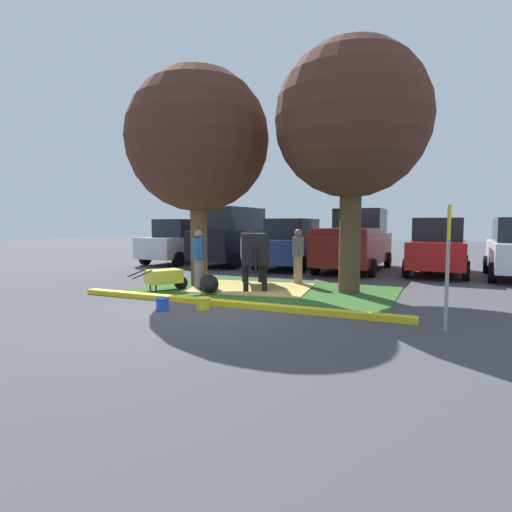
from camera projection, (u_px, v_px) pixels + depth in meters
ground_plane at (212, 306)px, 9.04m from camera, size 80.00×80.00×0.00m
grass_island at (265, 290)px, 11.15m from camera, size 6.78×4.21×0.02m
curb_yellow at (225, 303)px, 9.10m from camera, size 7.98×0.24×0.12m
hay_bedding at (252, 288)px, 11.50m from camera, size 3.50×2.81×0.04m
shade_tree_left at (198, 141)px, 11.80m from camera, size 4.10×4.10×6.27m
shade_tree_right at (352, 121)px, 10.45m from camera, size 3.95×3.95×6.44m
cow_holstein at (254, 248)px, 11.71m from camera, size 1.81×2.93×1.58m
calf_lying at (209, 284)px, 10.86m from camera, size 1.05×1.24×0.48m
person_handler at (199, 257)px, 11.33m from camera, size 0.41×0.39×1.66m
person_visitor_near at (298, 255)px, 12.27m from camera, size 0.37×0.43×1.66m
wheelbarrow at (165, 277)px, 11.10m from camera, size 1.18×1.50×0.63m
parking_sign at (448, 243)px, 6.85m from camera, size 0.06×0.44×2.12m
bucket_blue at (162, 304)px, 8.62m from camera, size 0.29×0.29×0.27m
bucket_yellow at (203, 303)px, 8.69m from camera, size 0.31×0.31×0.26m
sedan_silver at (181, 242)px, 19.04m from camera, size 2.13×4.45×2.02m
suv_black at (233, 236)px, 18.12m from camera, size 2.23×4.66×2.52m
sedan_blue at (292, 244)px, 16.71m from camera, size 2.13×4.45×2.02m
pickup_truck_maroon at (355, 242)px, 16.00m from camera, size 2.35×5.46×2.42m
sedan_red at (438, 247)px, 14.76m from camera, size 2.13×4.45×2.02m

